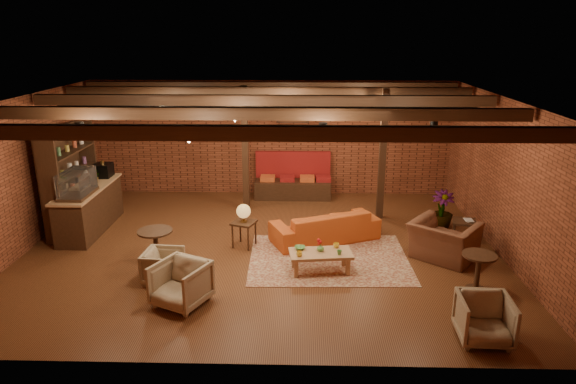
{
  "coord_description": "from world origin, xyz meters",
  "views": [
    {
      "loc": [
        0.83,
        -10.16,
        4.53
      ],
      "look_at": [
        0.56,
        0.2,
        1.23
      ],
      "focal_mm": 32.0,
      "sensor_mm": 36.0,
      "label": 1
    }
  ],
  "objects_px": {
    "armchair_b": "(181,282)",
    "armchair_right": "(444,234)",
    "coffee_table": "(320,254)",
    "side_table_lamp": "(244,214)",
    "armchair_a": "(163,265)",
    "sofa": "(325,226)",
    "round_table_right": "(478,266)",
    "plant_tall": "(446,172)",
    "side_table_book": "(464,222)",
    "round_table_left": "(156,241)",
    "armchair_far": "(485,317)"
  },
  "relations": [
    {
      "from": "coffee_table",
      "to": "armchair_right",
      "type": "distance_m",
      "value": 2.64
    },
    {
      "from": "coffee_table",
      "to": "armchair_far",
      "type": "relative_size",
      "value": 1.6
    },
    {
      "from": "armchair_right",
      "to": "armchair_b",
      "type": "bearing_deg",
      "value": 60.48
    },
    {
      "from": "round_table_left",
      "to": "side_table_book",
      "type": "xyz_separation_m",
      "value": [
        6.46,
        1.18,
        0.02
      ]
    },
    {
      "from": "round_table_left",
      "to": "round_table_right",
      "type": "bearing_deg",
      "value": -8.84
    },
    {
      "from": "coffee_table",
      "to": "plant_tall",
      "type": "xyz_separation_m",
      "value": [
        2.93,
        2.32,
        1.03
      ]
    },
    {
      "from": "sofa",
      "to": "coffee_table",
      "type": "bearing_deg",
      "value": 60.46
    },
    {
      "from": "sofa",
      "to": "armchair_b",
      "type": "height_order",
      "value": "armchair_b"
    },
    {
      "from": "armchair_right",
      "to": "armchair_far",
      "type": "bearing_deg",
      "value": 125.88
    },
    {
      "from": "armchair_far",
      "to": "side_table_lamp",
      "type": "bearing_deg",
      "value": 142.17
    },
    {
      "from": "armchair_b",
      "to": "round_table_left",
      "type": "bearing_deg",
      "value": 144.45
    },
    {
      "from": "coffee_table",
      "to": "round_table_right",
      "type": "xyz_separation_m",
      "value": [
        2.81,
        -0.68,
        0.11
      ]
    },
    {
      "from": "armchair_a",
      "to": "side_table_lamp",
      "type": "bearing_deg",
      "value": -33.54
    },
    {
      "from": "armchair_far",
      "to": "round_table_right",
      "type": "bearing_deg",
      "value": 78.4
    },
    {
      "from": "side_table_lamp",
      "to": "armchair_b",
      "type": "distance_m",
      "value": 2.64
    },
    {
      "from": "round_table_left",
      "to": "armchair_b",
      "type": "xyz_separation_m",
      "value": [
        0.86,
        -1.58,
        -0.06
      ]
    },
    {
      "from": "armchair_right",
      "to": "plant_tall",
      "type": "distance_m",
      "value": 1.91
    },
    {
      "from": "sofa",
      "to": "round_table_right",
      "type": "relative_size",
      "value": 3.34
    },
    {
      "from": "coffee_table",
      "to": "armchair_b",
      "type": "distance_m",
      "value": 2.75
    },
    {
      "from": "coffee_table",
      "to": "armchair_right",
      "type": "relative_size",
      "value": 1.03
    },
    {
      "from": "coffee_table",
      "to": "side_table_lamp",
      "type": "relative_size",
      "value": 1.31
    },
    {
      "from": "side_table_lamp",
      "to": "plant_tall",
      "type": "relative_size",
      "value": 0.35
    },
    {
      "from": "side_table_book",
      "to": "round_table_right",
      "type": "xyz_separation_m",
      "value": [
        -0.38,
        -2.12,
        -0.03
      ]
    },
    {
      "from": "side_table_lamp",
      "to": "round_table_left",
      "type": "distance_m",
      "value": 1.92
    },
    {
      "from": "armchair_right",
      "to": "armchair_far",
      "type": "distance_m",
      "value": 2.93
    },
    {
      "from": "side_table_lamp",
      "to": "armchair_right",
      "type": "bearing_deg",
      "value": -7.2
    },
    {
      "from": "round_table_left",
      "to": "armchair_a",
      "type": "height_order",
      "value": "round_table_left"
    },
    {
      "from": "round_table_left",
      "to": "armchair_right",
      "type": "height_order",
      "value": "armchair_right"
    },
    {
      "from": "round_table_left",
      "to": "armchair_a",
      "type": "bearing_deg",
      "value": -65.97
    },
    {
      "from": "coffee_table",
      "to": "plant_tall",
      "type": "distance_m",
      "value": 3.88
    },
    {
      "from": "armchair_right",
      "to": "armchair_a",
      "type": "bearing_deg",
      "value": 50.64
    },
    {
      "from": "sofa",
      "to": "coffee_table",
      "type": "relative_size",
      "value": 1.88
    },
    {
      "from": "plant_tall",
      "to": "armchair_far",
      "type": "bearing_deg",
      "value": -96.62
    },
    {
      "from": "side_table_lamp",
      "to": "armchair_a",
      "type": "distance_m",
      "value": 2.17
    },
    {
      "from": "armchair_b",
      "to": "armchair_right",
      "type": "height_order",
      "value": "armchair_right"
    },
    {
      "from": "side_table_book",
      "to": "round_table_right",
      "type": "bearing_deg",
      "value": -100.15
    },
    {
      "from": "round_table_left",
      "to": "armchair_right",
      "type": "distance_m",
      "value": 5.84
    },
    {
      "from": "coffee_table",
      "to": "round_table_left",
      "type": "distance_m",
      "value": 3.28
    },
    {
      "from": "round_table_left",
      "to": "plant_tall",
      "type": "height_order",
      "value": "plant_tall"
    },
    {
      "from": "coffee_table",
      "to": "armchair_far",
      "type": "height_order",
      "value": "armchair_far"
    },
    {
      "from": "sofa",
      "to": "round_table_right",
      "type": "xyz_separation_m",
      "value": [
        2.65,
        -2.25,
        0.13
      ]
    },
    {
      "from": "armchair_b",
      "to": "round_table_right",
      "type": "bearing_deg",
      "value": 32.88
    },
    {
      "from": "sofa",
      "to": "coffee_table",
      "type": "distance_m",
      "value": 1.58
    },
    {
      "from": "armchair_right",
      "to": "plant_tall",
      "type": "xyz_separation_m",
      "value": [
        0.38,
        1.66,
        0.86
      ]
    },
    {
      "from": "armchair_b",
      "to": "round_table_right",
      "type": "height_order",
      "value": "armchair_b"
    },
    {
      "from": "round_table_left",
      "to": "round_table_right",
      "type": "height_order",
      "value": "round_table_left"
    },
    {
      "from": "side_table_lamp",
      "to": "side_table_book",
      "type": "height_order",
      "value": "side_table_lamp"
    },
    {
      "from": "round_table_left",
      "to": "sofa",
      "type": "bearing_deg",
      "value": 20.81
    },
    {
      "from": "side_table_book",
      "to": "coffee_table",
      "type": "bearing_deg",
      "value": -155.63
    },
    {
      "from": "armchair_far",
      "to": "coffee_table",
      "type": "bearing_deg",
      "value": 139.61
    }
  ]
}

